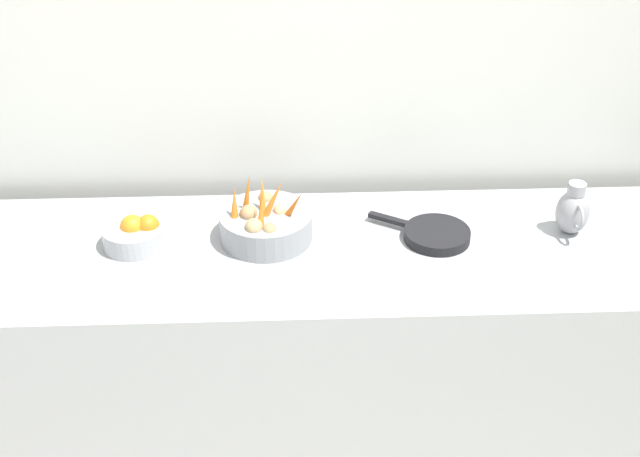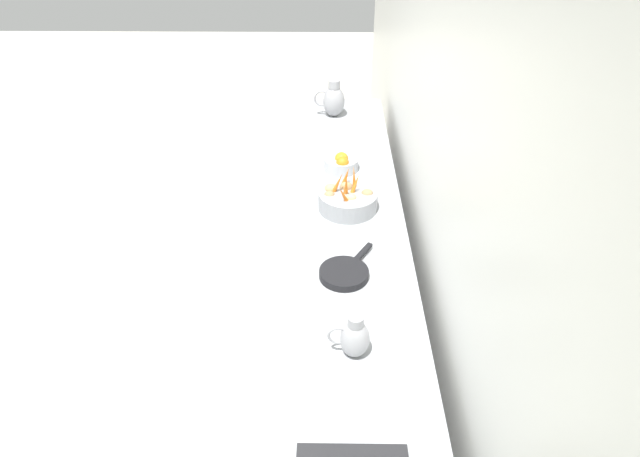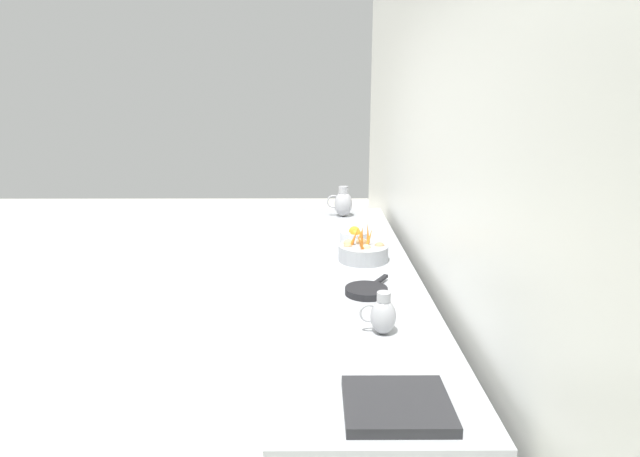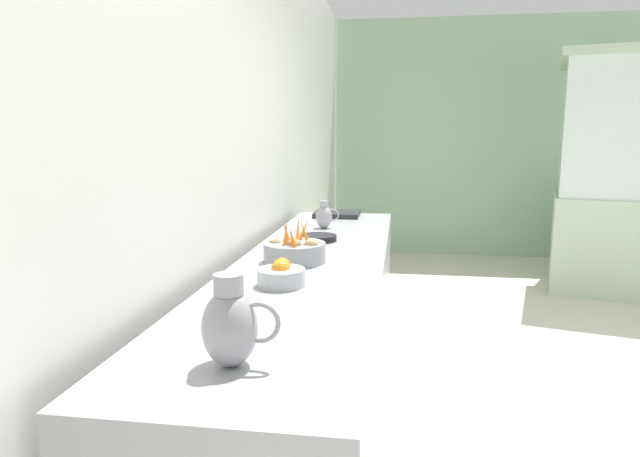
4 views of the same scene
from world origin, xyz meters
The scene contains 6 objects.
tile_wall_left centered at (-1.95, 0.20, 1.50)m, with size 0.10×7.66×3.00m, color silver.
prep_counter centered at (-1.48, -0.30, 0.47)m, with size 0.72×3.29×0.93m, color #9EA0A5.
vegetable_colander centered at (-1.55, -0.41, 0.99)m, with size 0.30×0.30×0.23m.
orange_bowl centered at (-1.53, -0.83, 0.98)m, with size 0.20×0.20×0.11m.
metal_pitcher_short centered at (-1.55, 0.60, 1.02)m, with size 0.16×0.11×0.18m.
skillet_on_counter centered at (-1.52, 0.15, 0.95)m, with size 0.25×0.33×0.03m.
Camera 1 is at (0.75, -0.33, 2.43)m, focal length 46.91 mm.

